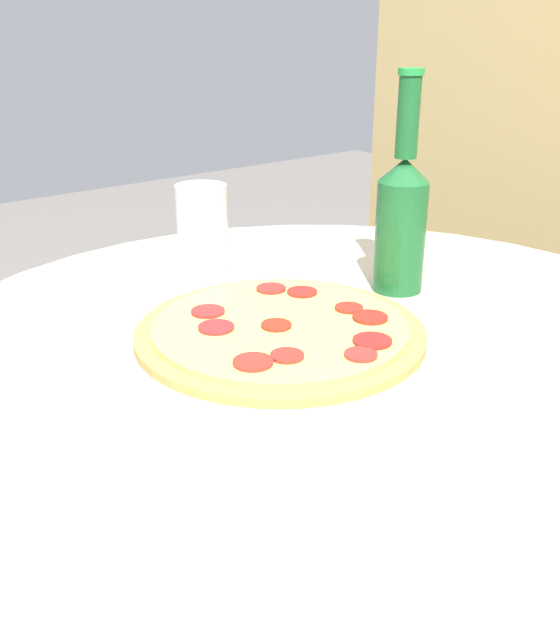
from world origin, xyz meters
The scene contains 4 objects.
table centered at (0.00, 0.00, 0.57)m, with size 0.97×0.97×0.75m.
pizza centered at (-0.05, -0.04, 0.75)m, with size 0.33×0.33×0.02m.
beer_bottle centered at (-0.07, 0.18, 0.85)m, with size 0.06×0.06×0.28m.
drinking_glass centered at (-0.30, 0.03, 0.81)m, with size 0.07×0.07×0.12m.
Camera 1 is at (0.52, -0.49, 1.08)m, focal length 40.00 mm.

